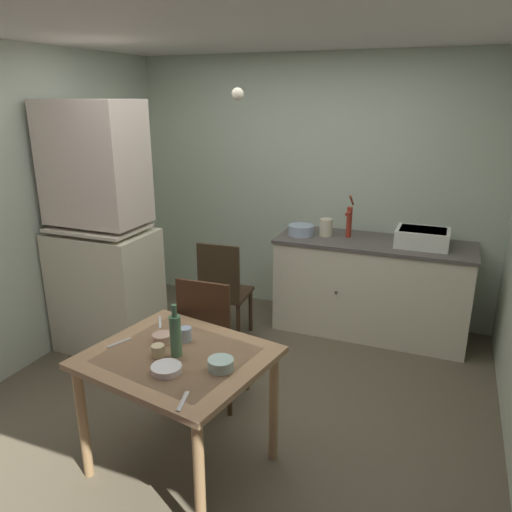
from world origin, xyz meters
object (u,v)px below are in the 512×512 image
(hutch_cabinet, at_px, (102,240))
(mug_dark, at_px, (158,351))
(serving_bowl_wide, at_px, (166,369))
(chair_by_counter, at_px, (224,290))
(glass_bottle, at_px, (175,335))
(hand_pump, at_px, (349,219))
(dining_table, at_px, (178,371))
(chair_far_side, at_px, (211,341))
(mixing_bowl_counter, at_px, (301,230))
(sink_basin, at_px, (422,237))

(hutch_cabinet, height_order, mug_dark, hutch_cabinet)
(serving_bowl_wide, bearing_deg, chair_by_counter, 106.14)
(glass_bottle, bearing_deg, hutch_cabinet, 141.15)
(hand_pump, xyz_separation_m, dining_table, (-0.48, -2.26, -0.41))
(hand_pump, distance_m, mug_dark, 2.40)
(hutch_cabinet, distance_m, hand_pump, 2.17)
(chair_far_side, bearing_deg, hutch_cabinet, 160.28)
(hand_pump, xyz_separation_m, serving_bowl_wide, (-0.44, -2.43, -0.28))
(mixing_bowl_counter, bearing_deg, chair_by_counter, -130.00)
(hutch_cabinet, bearing_deg, hand_pump, 32.95)
(hutch_cabinet, relative_size, hand_pump, 5.39)
(mixing_bowl_counter, relative_size, serving_bowl_wide, 1.46)
(mixing_bowl_counter, distance_m, glass_bottle, 2.17)
(mug_dark, distance_m, glass_bottle, 0.14)
(sink_basin, distance_m, dining_table, 2.50)
(chair_by_counter, bearing_deg, sink_basin, 22.67)
(chair_far_side, bearing_deg, chair_by_counter, 110.44)
(serving_bowl_wide, bearing_deg, mug_dark, 136.33)
(mixing_bowl_counter, xyz_separation_m, mug_dark, (-0.14, -2.22, -0.15))
(hand_pump, height_order, mixing_bowl_counter, hand_pump)
(chair_far_side, height_order, glass_bottle, glass_bottle)
(chair_far_side, height_order, serving_bowl_wide, chair_far_side)
(mixing_bowl_counter, height_order, serving_bowl_wide, mixing_bowl_counter)
(hand_pump, xyz_separation_m, chair_by_counter, (-0.94, -0.71, -0.57))
(chair_far_side, distance_m, mug_dark, 0.75)
(glass_bottle, bearing_deg, chair_far_side, 100.50)
(chair_far_side, bearing_deg, sink_basin, 51.65)
(sink_basin, bearing_deg, dining_table, -117.00)
(sink_basin, distance_m, hand_pump, 0.66)
(hutch_cabinet, height_order, mixing_bowl_counter, hutch_cabinet)
(chair_by_counter, bearing_deg, hand_pump, 37.02)
(hand_pump, distance_m, glass_bottle, 2.32)
(mixing_bowl_counter, distance_m, mug_dark, 2.23)
(mixing_bowl_counter, bearing_deg, glass_bottle, -91.45)
(serving_bowl_wide, relative_size, mug_dark, 2.16)
(mug_dark, bearing_deg, glass_bottle, 27.79)
(mug_dark, bearing_deg, serving_bowl_wide, -43.67)
(sink_basin, bearing_deg, mug_dark, -118.22)
(hutch_cabinet, distance_m, serving_bowl_wide, 1.88)
(mixing_bowl_counter, height_order, chair_far_side, same)
(chair_far_side, distance_m, chair_by_counter, 0.97)
(hand_pump, bearing_deg, serving_bowl_wide, -100.23)
(chair_by_counter, xyz_separation_m, glass_bottle, (0.46, -1.56, 0.39))
(chair_by_counter, bearing_deg, serving_bowl_wide, -73.86)
(sink_basin, height_order, serving_bowl_wide, sink_basin)
(chair_by_counter, bearing_deg, hutch_cabinet, -151.82)
(dining_table, relative_size, mug_dark, 14.70)
(glass_bottle, bearing_deg, sink_basin, 63.07)
(mug_dark, bearing_deg, mixing_bowl_counter, 86.29)
(hutch_cabinet, height_order, sink_basin, hutch_cabinet)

